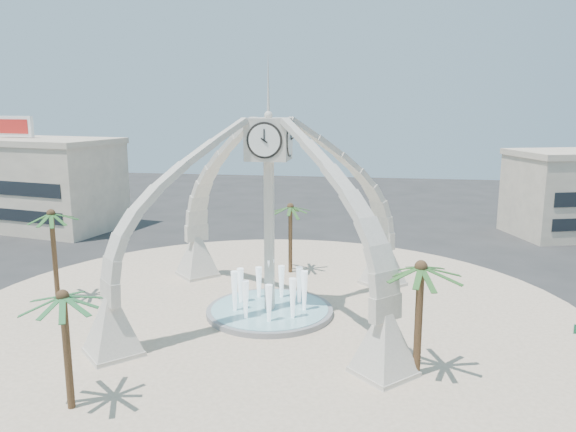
# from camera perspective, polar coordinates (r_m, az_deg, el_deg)

# --- Properties ---
(ground) EXTENTS (140.00, 140.00, 0.00)m
(ground) POSITION_cam_1_polar(r_m,az_deg,el_deg) (36.11, -1.86, -9.97)
(ground) COLOR #282828
(ground) RESTS_ON ground
(plaza) EXTENTS (40.00, 40.00, 0.06)m
(plaza) POSITION_cam_1_polar(r_m,az_deg,el_deg) (36.10, -1.86, -9.92)
(plaza) COLOR beige
(plaza) RESTS_ON ground
(clock_tower) EXTENTS (17.94, 17.94, 16.30)m
(clock_tower) POSITION_cam_1_polar(r_m,az_deg,el_deg) (34.30, -1.93, 0.19)
(clock_tower) COLOR beige
(clock_tower) RESTS_ON ground
(fountain) EXTENTS (8.00, 8.00, 3.62)m
(fountain) POSITION_cam_1_polar(r_m,az_deg,el_deg) (36.01, -1.87, -9.54)
(fountain) COLOR gray
(fountain) RESTS_ON ground
(building_nw) EXTENTS (23.75, 13.73, 11.90)m
(building_nw) POSITION_cam_1_polar(r_m,az_deg,el_deg) (67.67, -25.63, 3.14)
(building_nw) COLOR beige
(building_nw) RESTS_ON ground
(palm_east) EXTENTS (4.78, 4.78, 6.31)m
(palm_east) POSITION_cam_1_polar(r_m,az_deg,el_deg) (27.22, 13.36, -5.21)
(palm_east) COLOR brown
(palm_east) RESTS_ON ground
(palm_west) EXTENTS (4.35, 4.35, 6.73)m
(palm_west) POSITION_cam_1_polar(r_m,az_deg,el_deg) (39.89, -22.93, 0.09)
(palm_west) COLOR brown
(palm_west) RESTS_ON ground
(palm_north) EXTENTS (4.06, 4.06, 5.96)m
(palm_north) POSITION_cam_1_polar(r_m,az_deg,el_deg) (43.35, 0.25, 0.86)
(palm_north) COLOR brown
(palm_north) RESTS_ON ground
(palm_south) EXTENTS (4.04, 4.04, 5.82)m
(palm_south) POSITION_cam_1_polar(r_m,az_deg,el_deg) (25.60, -21.91, -7.73)
(palm_south) COLOR brown
(palm_south) RESTS_ON ground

